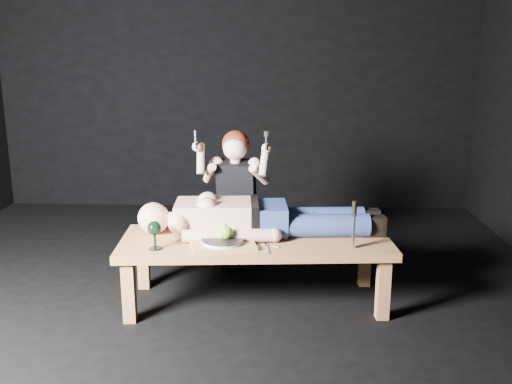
{
  "coord_description": "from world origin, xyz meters",
  "views": [
    {
      "loc": [
        0.5,
        -3.44,
        1.62
      ],
      "look_at": [
        0.34,
        0.1,
        0.75
      ],
      "focal_mm": 39.31,
      "sensor_mm": 36.0,
      "label": 1
    }
  ],
  "objects_px": {
    "lying_man": "(263,214)",
    "kneeling_woman": "(238,199)",
    "table": "(256,270)",
    "carving_knife": "(354,225)",
    "serving_tray": "(223,244)",
    "goblet": "(155,235)"
  },
  "relations": [
    {
      "from": "lying_man",
      "to": "serving_tray",
      "type": "relative_size",
      "value": 4.58
    },
    {
      "from": "table",
      "to": "carving_knife",
      "type": "bearing_deg",
      "value": -18.63
    },
    {
      "from": "table",
      "to": "kneeling_woman",
      "type": "distance_m",
      "value": 0.69
    },
    {
      "from": "kneeling_woman",
      "to": "serving_tray",
      "type": "relative_size",
      "value": 2.87
    },
    {
      "from": "lying_man",
      "to": "serving_tray",
      "type": "bearing_deg",
      "value": -135.57
    },
    {
      "from": "table",
      "to": "serving_tray",
      "type": "height_order",
      "value": "serving_tray"
    },
    {
      "from": "lying_man",
      "to": "table",
      "type": "bearing_deg",
      "value": -115.87
    },
    {
      "from": "lying_man",
      "to": "goblet",
      "type": "distance_m",
      "value": 0.75
    },
    {
      "from": "kneeling_woman",
      "to": "goblet",
      "type": "distance_m",
      "value": 0.94
    },
    {
      "from": "goblet",
      "to": "kneeling_woman",
      "type": "bearing_deg",
      "value": 61.37
    },
    {
      "from": "table",
      "to": "serving_tray",
      "type": "relative_size",
      "value": 4.47
    },
    {
      "from": "table",
      "to": "goblet",
      "type": "height_order",
      "value": "goblet"
    },
    {
      "from": "table",
      "to": "kneeling_woman",
      "type": "height_order",
      "value": "kneeling_woman"
    },
    {
      "from": "lying_man",
      "to": "carving_knife",
      "type": "bearing_deg",
      "value": -30.01
    },
    {
      "from": "goblet",
      "to": "table",
      "type": "bearing_deg",
      "value": 21.6
    },
    {
      "from": "serving_tray",
      "to": "kneeling_woman",
      "type": "bearing_deg",
      "value": 86.94
    },
    {
      "from": "lying_man",
      "to": "kneeling_woman",
      "type": "height_order",
      "value": "kneeling_woman"
    },
    {
      "from": "lying_man",
      "to": "kneeling_woman",
      "type": "xyz_separation_m",
      "value": [
        -0.21,
        0.47,
        -0.02
      ]
    },
    {
      "from": "table",
      "to": "lying_man",
      "type": "height_order",
      "value": "lying_man"
    },
    {
      "from": "table",
      "to": "serving_tray",
      "type": "bearing_deg",
      "value": -145.01
    },
    {
      "from": "table",
      "to": "lying_man",
      "type": "distance_m",
      "value": 0.38
    },
    {
      "from": "table",
      "to": "lying_man",
      "type": "relative_size",
      "value": 0.98
    }
  ]
}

